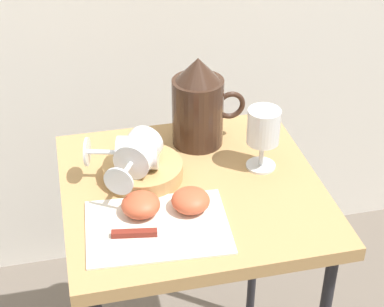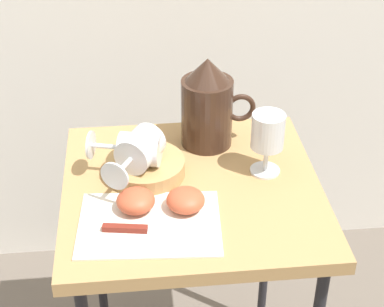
# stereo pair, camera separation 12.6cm
# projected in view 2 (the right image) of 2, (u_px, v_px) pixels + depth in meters

# --- Properties ---
(table) EXTENTS (0.53, 0.51, 0.69)m
(table) POSITION_uv_depth(u_px,v_px,m) (192.00, 212.00, 1.34)
(table) COLOR #AD8451
(table) RESTS_ON ground_plane
(linen_napkin) EXTENTS (0.28, 0.21, 0.00)m
(linen_napkin) POSITION_uv_depth(u_px,v_px,m) (150.00, 224.00, 1.20)
(linen_napkin) COLOR silver
(linen_napkin) RESTS_ON table
(basket_tray) EXTENTS (0.17, 0.17, 0.03)m
(basket_tray) POSITION_uv_depth(u_px,v_px,m) (145.00, 167.00, 1.33)
(basket_tray) COLOR tan
(basket_tray) RESTS_ON table
(pitcher) EXTENTS (0.17, 0.12, 0.21)m
(pitcher) POSITION_uv_depth(u_px,v_px,m) (207.00, 110.00, 1.40)
(pitcher) COLOR #382319
(pitcher) RESTS_ON table
(wine_glass_upright) EXTENTS (0.07, 0.07, 0.14)m
(wine_glass_upright) POSITION_uv_depth(u_px,v_px,m) (268.00, 135.00, 1.30)
(wine_glass_upright) COLOR silver
(wine_glass_upright) RESTS_ON table
(wine_glass_tipped_near) EXTENTS (0.16, 0.10, 0.07)m
(wine_glass_tipped_near) POSITION_uv_depth(u_px,v_px,m) (137.00, 149.00, 1.29)
(wine_glass_tipped_near) COLOR silver
(wine_glass_tipped_near) RESTS_ON basket_tray
(wine_glass_tipped_far) EXTENTS (0.13, 0.16, 0.08)m
(wine_glass_tipped_far) POSITION_uv_depth(u_px,v_px,m) (139.00, 150.00, 1.28)
(wine_glass_tipped_far) COLOR silver
(wine_glass_tipped_far) RESTS_ON basket_tray
(apple_half_left) EXTENTS (0.08, 0.08, 0.04)m
(apple_half_left) POSITION_uv_depth(u_px,v_px,m) (136.00, 201.00, 1.22)
(apple_half_left) COLOR #C15133
(apple_half_left) RESTS_ON linen_napkin
(apple_half_right) EXTENTS (0.08, 0.08, 0.04)m
(apple_half_right) POSITION_uv_depth(u_px,v_px,m) (186.00, 200.00, 1.22)
(apple_half_right) COLOR #C15133
(apple_half_right) RESTS_ON linen_napkin
(knife) EXTENTS (0.22, 0.05, 0.01)m
(knife) POSITION_uv_depth(u_px,v_px,m) (143.00, 230.00, 1.17)
(knife) COLOR silver
(knife) RESTS_ON linen_napkin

